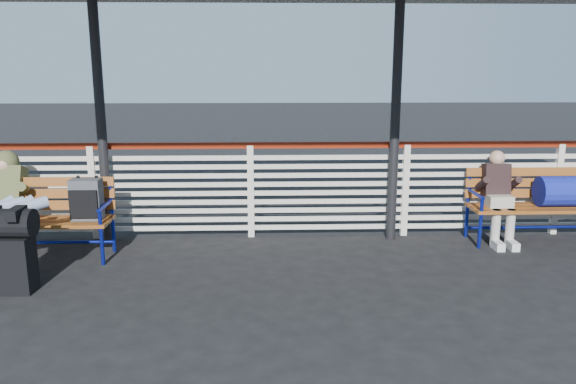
{
  "coord_description": "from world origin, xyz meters",
  "views": [
    {
      "loc": [
        0.24,
        -5.15,
        2.16
      ],
      "look_at": [
        0.45,
        1.0,
        0.79
      ],
      "focal_mm": 35.0,
      "sensor_mm": 36.0,
      "label": 1
    }
  ],
  "objects_px": {
    "luggage_stack": "(10,247)",
    "bench_left": "(50,207)",
    "traveler_man": "(4,205)",
    "companion_person": "(499,196)",
    "bench_right": "(554,194)"
  },
  "relations": [
    {
      "from": "luggage_stack",
      "to": "bench_left",
      "type": "distance_m",
      "value": 1.04
    },
    {
      "from": "bench_left",
      "to": "traveler_man",
      "type": "distance_m",
      "value": 0.51
    },
    {
      "from": "companion_person",
      "to": "bench_left",
      "type": "bearing_deg",
      "value": -175.6
    },
    {
      "from": "bench_left",
      "to": "companion_person",
      "type": "relative_size",
      "value": 1.57
    },
    {
      "from": "bench_left",
      "to": "companion_person",
      "type": "bearing_deg",
      "value": 4.4
    },
    {
      "from": "traveler_man",
      "to": "luggage_stack",
      "type": "bearing_deg",
      "value": -63.3
    },
    {
      "from": "bench_left",
      "to": "companion_person",
      "type": "distance_m",
      "value": 5.38
    },
    {
      "from": "bench_right",
      "to": "traveler_man",
      "type": "height_order",
      "value": "traveler_man"
    },
    {
      "from": "luggage_stack",
      "to": "bench_right",
      "type": "distance_m",
      "value": 6.24
    },
    {
      "from": "luggage_stack",
      "to": "bench_left",
      "type": "bearing_deg",
      "value": 92.0
    },
    {
      "from": "traveler_man",
      "to": "companion_person",
      "type": "distance_m",
      "value": 5.77
    },
    {
      "from": "luggage_stack",
      "to": "traveler_man",
      "type": "relative_size",
      "value": 0.52
    },
    {
      "from": "bench_right",
      "to": "traveler_man",
      "type": "bearing_deg",
      "value": -173.28
    },
    {
      "from": "bench_left",
      "to": "companion_person",
      "type": "xyz_separation_m",
      "value": [
        5.36,
        0.41,
        -0.0
      ]
    },
    {
      "from": "traveler_man",
      "to": "bench_right",
      "type": "bearing_deg",
      "value": 6.72
    }
  ]
}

